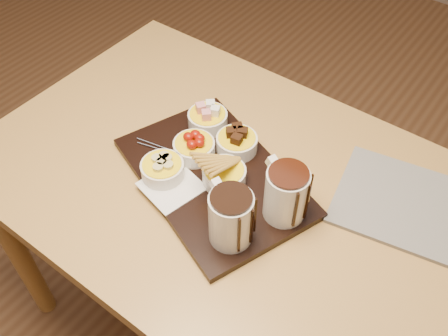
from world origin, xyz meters
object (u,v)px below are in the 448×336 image
Objects in this scene: pitcher_milk_chocolate at (286,194)px; serving_board at (214,177)px; newspaper at (407,205)px; dining_table at (228,203)px; pitcher_dark_chocolate at (231,218)px; bowl_strawberries at (194,149)px.

serving_board is at bearing -158.20° from pitcher_milk_chocolate.
serving_board reaches higher than newspaper.
pitcher_dark_chocolate is at bearing -52.09° from dining_table.
dining_table is at bearing 148.77° from pitcher_dark_chocolate.
serving_board is 1.48× the size of newspaper.
pitcher_milk_chocolate reaches higher than serving_board.
dining_table is 0.25m from pitcher_dark_chocolate.
pitcher_dark_chocolate reaches higher than newspaper.
bowl_strawberries is 0.32× the size of newspaper.
bowl_strawberries is at bearing -170.85° from newspaper.
serving_board is 0.20m from pitcher_milk_chocolate.
serving_board is 3.69× the size of pitcher_milk_chocolate.
serving_board reaches higher than dining_table.
bowl_strawberries is 0.27m from pitcher_milk_chocolate.
dining_table is 9.63× the size of pitcher_dark_chocolate.
pitcher_milk_chocolate is 0.29m from newspaper.
pitcher_dark_chocolate is at bearing -141.05° from newspaper.
pitcher_dark_chocolate is 0.41m from newspaper.
newspaper is at bearing 63.97° from pitcher_milk_chocolate.
bowl_strawberries is at bearing -176.42° from serving_board.
dining_table is at bearing 1.41° from bowl_strawberries.
serving_board is at bearing 160.02° from pitcher_dark_chocolate.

